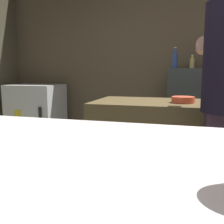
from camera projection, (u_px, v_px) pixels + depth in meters
name	position (u px, v px, depth m)	size (l,w,h in m)	color
wall_back	(190.00, 56.00, 3.38)	(5.20, 0.10, 2.70)	brown
back_shelf	(208.00, 118.00, 3.17)	(0.96, 0.36, 1.19)	#363C3B
mini_fridge	(37.00, 120.00, 3.65)	(0.67, 0.58, 0.98)	silver
mixing_bowl	(184.00, 100.00, 1.89)	(0.17, 0.17, 0.05)	#D24F33
bottle_soy	(214.00, 60.00, 2.97)	(0.07, 0.07, 0.24)	red
bottle_olive_oil	(175.00, 60.00, 3.13)	(0.07, 0.07, 0.25)	#345090
bottle_vinegar	(193.00, 63.00, 3.21)	(0.06, 0.06, 0.18)	#D4CA75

